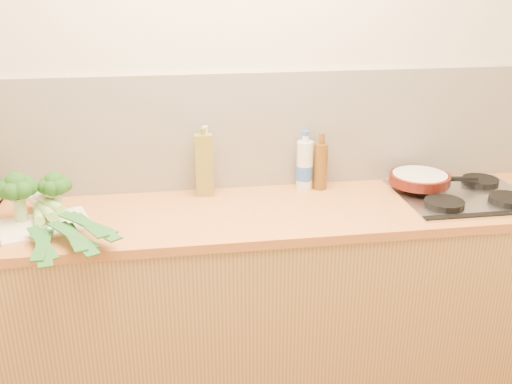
% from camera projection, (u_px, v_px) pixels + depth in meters
% --- Properties ---
extents(room_shell, '(3.50, 3.50, 3.50)m').
position_uv_depth(room_shell, '(232.00, 132.00, 2.62)').
color(room_shell, beige).
rests_on(room_shell, ground).
extents(counter, '(3.20, 0.62, 0.90)m').
position_uv_depth(counter, '(242.00, 301.00, 2.61)').
color(counter, tan).
rests_on(counter, ground).
extents(gas_hob, '(0.58, 0.50, 0.04)m').
position_uv_depth(gas_hob, '(463.00, 194.00, 2.59)').
color(gas_hob, silver).
rests_on(gas_hob, counter).
extents(chopping_board, '(0.40, 0.35, 0.01)m').
position_uv_depth(chopping_board, '(45.00, 225.00, 2.30)').
color(chopping_board, beige).
rests_on(chopping_board, counter).
extents(broccoli_left, '(0.16, 0.16, 0.21)m').
position_uv_depth(broccoli_left, '(17.00, 188.00, 2.27)').
color(broccoli_left, '#8EB066').
rests_on(broccoli_left, chopping_board).
extents(broccoli_right, '(0.14, 0.14, 0.18)m').
position_uv_depth(broccoli_right, '(55.00, 186.00, 2.34)').
color(broccoli_right, '#8EB066').
rests_on(broccoli_right, chopping_board).
extents(leek_front, '(0.20, 0.65, 0.04)m').
position_uv_depth(leek_front, '(40.00, 222.00, 2.25)').
color(leek_front, white).
rests_on(leek_front, chopping_board).
extents(leek_mid, '(0.37, 0.63, 0.04)m').
position_uv_depth(leek_mid, '(52.00, 216.00, 2.26)').
color(leek_mid, white).
rests_on(leek_mid, chopping_board).
extents(leek_back, '(0.40, 0.52, 0.04)m').
position_uv_depth(leek_back, '(65.00, 212.00, 2.26)').
color(leek_back, white).
rests_on(leek_back, chopping_board).
extents(skillet, '(0.41, 0.28, 0.05)m').
position_uv_depth(skillet, '(420.00, 179.00, 2.64)').
color(skillet, '#45110B').
rests_on(skillet, gas_hob).
extents(oil_tin, '(0.08, 0.05, 0.32)m').
position_uv_depth(oil_tin, '(204.00, 165.00, 2.57)').
color(oil_tin, olive).
rests_on(oil_tin, counter).
extents(glass_bottle, '(0.07, 0.07, 0.32)m').
position_uv_depth(glass_bottle, '(206.00, 166.00, 2.59)').
color(glass_bottle, silver).
rests_on(glass_bottle, counter).
extents(amber_bottle, '(0.06, 0.06, 0.27)m').
position_uv_depth(amber_bottle, '(321.00, 165.00, 2.66)').
color(amber_bottle, brown).
rests_on(amber_bottle, counter).
extents(water_bottle, '(0.08, 0.08, 0.26)m').
position_uv_depth(water_bottle, '(305.00, 167.00, 2.66)').
color(water_bottle, silver).
rests_on(water_bottle, counter).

